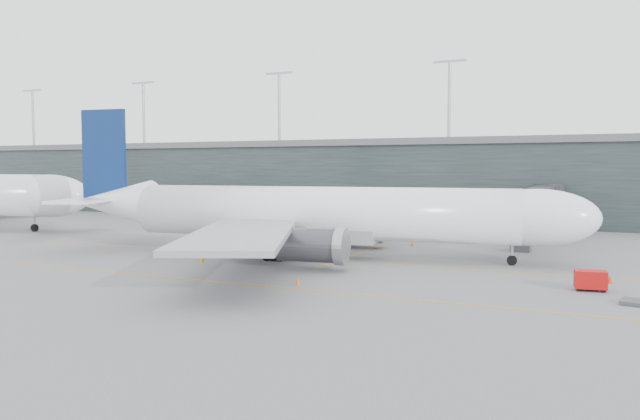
% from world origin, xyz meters
% --- Properties ---
extents(ground, '(320.00, 320.00, 0.00)m').
position_xyz_m(ground, '(0.00, 0.00, 0.00)').
color(ground, '#56565B').
rests_on(ground, ground).
extents(taxiline_a, '(160.00, 0.25, 0.02)m').
position_xyz_m(taxiline_a, '(0.00, -4.00, 0.01)').
color(taxiline_a, '#C18212').
rests_on(taxiline_a, ground).
extents(taxiline_b, '(160.00, 0.25, 0.02)m').
position_xyz_m(taxiline_b, '(0.00, -20.00, 0.01)').
color(taxiline_b, '#C18212').
rests_on(taxiline_b, ground).
extents(taxiline_lead_main, '(0.25, 60.00, 0.02)m').
position_xyz_m(taxiline_lead_main, '(5.00, 20.00, 0.01)').
color(taxiline_lead_main, '#C18212').
rests_on(taxiline_lead_main, ground).
extents(taxiline_lead_adj, '(0.25, 60.00, 0.02)m').
position_xyz_m(taxiline_lead_adj, '(-75.00, 20.00, 0.01)').
color(taxiline_lead_adj, '#C18212').
rests_on(taxiline_lead_adj, ground).
extents(terminal, '(240.00, 36.00, 29.00)m').
position_xyz_m(terminal, '(-0.00, 58.00, 7.62)').
color(terminal, black).
rests_on(terminal, ground).
extents(main_aircraft, '(61.59, 57.46, 17.27)m').
position_xyz_m(main_aircraft, '(1.51, -2.19, 4.85)').
color(main_aircraft, white).
rests_on(main_aircraft, ground).
extents(jet_bridge, '(5.53, 48.52, 7.39)m').
position_xyz_m(jet_bridge, '(22.41, 26.67, 5.53)').
color(jet_bridge, '#2B2C30').
rests_on(jet_bridge, ground).
extents(gse_cart, '(2.65, 1.89, 1.67)m').
position_xyz_m(gse_cart, '(30.16, -10.54, 0.93)').
color(gse_cart, '#A60C0B').
rests_on(gse_cart, ground).
extents(uld_a, '(2.32, 1.89, 2.04)m').
position_xyz_m(uld_a, '(-6.53, 8.81, 1.07)').
color(uld_a, '#3D3C42').
rests_on(uld_a, ground).
extents(uld_b, '(2.19, 1.88, 1.77)m').
position_xyz_m(uld_b, '(-3.07, 11.08, 0.93)').
color(uld_b, '#3D3C42').
rests_on(uld_b, ground).
extents(uld_c, '(2.28, 1.93, 1.89)m').
position_xyz_m(uld_c, '(0.05, 10.04, 0.99)').
color(uld_c, '#3D3C42').
rests_on(uld_c, ground).
extents(cone_nose, '(0.48, 0.48, 0.77)m').
position_xyz_m(cone_nose, '(31.66, -6.39, 0.38)').
color(cone_nose, red).
rests_on(cone_nose, ground).
extents(cone_wing_stbd, '(0.40, 0.40, 0.63)m').
position_xyz_m(cone_wing_stbd, '(7.06, -17.94, 0.32)').
color(cone_wing_stbd, '#FB5A0D').
rests_on(cone_wing_stbd, ground).
extents(cone_wing_port, '(0.48, 0.48, 0.76)m').
position_xyz_m(cone_wing_port, '(8.84, 11.17, 0.38)').
color(cone_wing_port, orange).
rests_on(cone_wing_port, ground).
extents(cone_tail, '(0.46, 0.46, 0.74)m').
position_xyz_m(cone_tail, '(-7.86, -10.94, 0.37)').
color(cone_tail, orange).
rests_on(cone_tail, ground).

